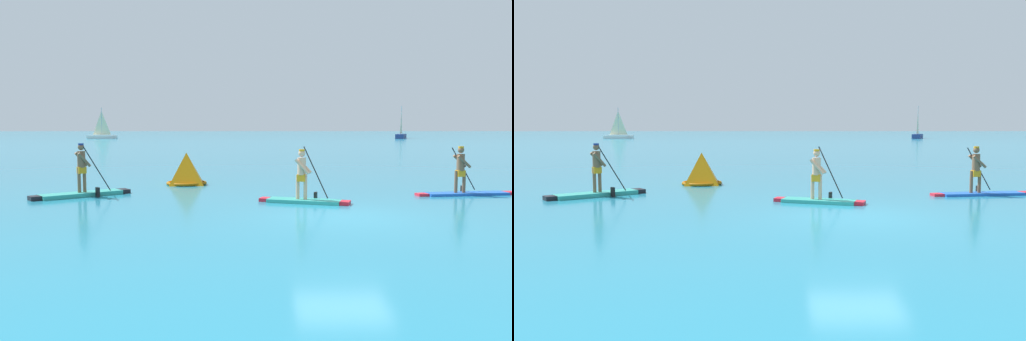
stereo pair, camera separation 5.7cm
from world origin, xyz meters
The scene contains 7 objects.
ground centered at (0.00, 0.00, 0.00)m, with size 440.00×440.00×0.00m, color teal.
paddleboarder_near_left centered at (-8.09, 3.94, 0.30)m, with size 2.90×2.44×1.78m.
paddleboarder_mid_center centered at (-0.79, 2.46, 0.34)m, with size 2.81×1.36×1.75m.
paddleboarder_far_right centered at (4.88, 4.25, 0.36)m, with size 3.60×1.04×1.72m.
race_marker_buoy centered at (-5.04, 7.56, 0.58)m, with size 1.92×1.92×1.29m.
sailboat_left_horizon centered at (-30.39, 84.63, 0.79)m, with size 5.44×1.42×5.71m.
sailboat_right_horizon centered at (25.09, 84.67, 0.74)m, with size 3.46×5.89×5.99m.
Camera 1 is at (-2.35, -13.69, 2.36)m, focal length 37.18 mm.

